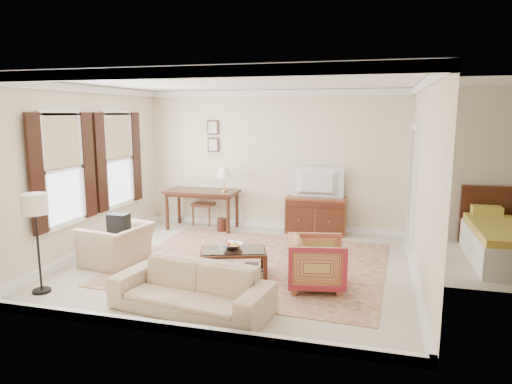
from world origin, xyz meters
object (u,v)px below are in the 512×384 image
at_px(writing_desk, 202,195).
at_px(striped_armchair, 317,260).
at_px(club_armchair, 117,238).
at_px(sofa, 191,281).
at_px(coffee_table, 233,256).
at_px(sideboard, 316,216).
at_px(tv, 317,173).

height_order(writing_desk, striped_armchair, writing_desk).
distance_m(striped_armchair, club_armchair, 3.27).
height_order(writing_desk, sofa, writing_desk).
relative_size(coffee_table, club_armchair, 1.12).
height_order(writing_desk, club_armchair, club_armchair).
height_order(club_armchair, sofa, club_armchair).
relative_size(sideboard, sofa, 0.60).
distance_m(striped_armchair, sofa, 1.82).
distance_m(sideboard, coffee_table, 2.92).
distance_m(sideboard, striped_armchair, 2.96).
bearing_deg(club_armchair, writing_desk, 177.78).
distance_m(tv, coffee_table, 3.05).
height_order(tv, coffee_table, tv).
xyz_separation_m(tv, club_armchair, (-2.86, -2.71, -0.81)).
relative_size(sideboard, striped_armchair, 1.51).
height_order(tv, sofa, tv).
bearing_deg(club_armchair, tv, 142.08).
xyz_separation_m(sideboard, sofa, (-0.99, -4.11, 0.02)).
height_order(tv, striped_armchair, tv).
relative_size(sideboard, club_armchair, 1.21).
height_order(striped_armchair, club_armchair, club_armchair).
distance_m(tv, striped_armchair, 3.06).
bearing_deg(striped_armchair, coffee_table, 72.41).
bearing_deg(tv, club_armchair, 43.46).
bearing_deg(sofa, club_armchair, 153.17).
relative_size(sideboard, tv, 1.20).
relative_size(writing_desk, club_armchair, 1.51).
height_order(coffee_table, club_armchair, club_armchair).
height_order(writing_desk, sideboard, writing_desk).
xyz_separation_m(coffee_table, striped_armchair, (1.27, -0.15, 0.08)).
distance_m(writing_desk, coffee_table, 3.01).
xyz_separation_m(writing_desk, club_armchair, (-0.48, -2.52, -0.28)).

